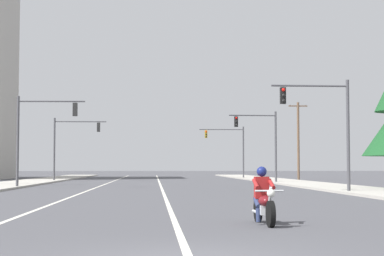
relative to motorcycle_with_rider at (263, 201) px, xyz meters
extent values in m
cube|color=beige|center=(-2.21, 38.70, -0.58)|extent=(0.16, 100.00, 0.01)
cube|color=beige|center=(-6.70, 38.70, -0.58)|extent=(0.16, 100.00, 0.01)
cube|color=#ADA89E|center=(9.40, 33.70, -0.52)|extent=(4.40, 110.00, 0.14)
cube|color=#ADA89E|center=(-13.77, 33.70, -0.52)|extent=(4.40, 110.00, 0.14)
cylinder|color=black|center=(0.03, -0.82, -0.27)|extent=(0.14, 0.64, 0.64)
cylinder|color=black|center=(-0.03, 0.72, -0.27)|extent=(0.14, 0.64, 0.64)
cylinder|color=silver|center=(0.03, -0.72, 0.05)|extent=(0.08, 0.33, 0.68)
sphere|color=white|center=(0.04, -0.87, 0.23)|extent=(0.20, 0.20, 0.20)
cylinder|color=silver|center=(0.03, -0.67, 0.28)|extent=(0.70, 0.07, 0.04)
ellipsoid|color=maroon|center=(0.01, -0.17, 0.01)|extent=(0.34, 0.57, 0.28)
cube|color=silver|center=(0.00, -0.05, -0.22)|extent=(0.26, 0.45, 0.24)
cube|color=black|center=(-0.01, 0.27, -0.05)|extent=(0.30, 0.53, 0.12)
cube|color=maroon|center=(-0.02, 0.67, 0.03)|extent=(0.21, 0.37, 0.08)
cylinder|color=silver|center=(-0.15, 0.34, -0.29)|extent=(0.10, 0.55, 0.08)
cube|color=maroon|center=(-0.01, 0.23, 0.33)|extent=(0.37, 0.25, 0.56)
sphere|color=navy|center=(-0.01, 0.21, 0.74)|extent=(0.26, 0.26, 0.26)
cylinder|color=navy|center=(0.14, 0.10, -0.05)|extent=(0.16, 0.44, 0.30)
cylinder|color=navy|center=(0.16, -0.08, -0.35)|extent=(0.12, 0.16, 0.35)
cylinder|color=maroon|center=(0.20, -0.02, 0.43)|extent=(0.12, 0.53, 0.27)
cylinder|color=navy|center=(-0.14, 0.08, -0.05)|extent=(0.16, 0.44, 0.30)
cylinder|color=navy|center=(-0.15, -0.10, -0.35)|extent=(0.12, 0.16, 0.35)
cylinder|color=maroon|center=(-0.20, -0.04, 0.43)|extent=(0.12, 0.53, 0.27)
cylinder|color=#47474C|center=(7.83, 18.69, 2.51)|extent=(0.18, 0.18, 6.20)
cylinder|color=#47474C|center=(5.72, 18.66, 5.26)|extent=(4.22, 0.18, 0.11)
cube|color=black|center=(4.24, 18.63, 4.71)|extent=(0.30, 0.24, 0.90)
sphere|color=red|center=(4.24, 18.48, 5.01)|extent=(0.18, 0.18, 0.18)
sphere|color=black|center=(4.24, 18.48, 4.71)|extent=(0.18, 0.18, 0.18)
sphere|color=black|center=(4.24, 18.48, 4.41)|extent=(0.18, 0.18, 0.18)
cylinder|color=#47474C|center=(-11.88, 28.21, 2.51)|extent=(0.18, 0.18, 6.20)
cylinder|color=#47474C|center=(-9.63, 28.13, 5.26)|extent=(4.49, 0.27, 0.11)
cube|color=black|center=(-8.06, 28.08, 4.71)|extent=(0.31, 0.25, 0.90)
sphere|color=red|center=(-8.06, 28.23, 5.01)|extent=(0.18, 0.18, 0.18)
sphere|color=black|center=(-8.06, 28.23, 4.71)|extent=(0.18, 0.18, 0.18)
sphere|color=black|center=(-8.06, 28.23, 4.41)|extent=(0.18, 0.18, 0.18)
cylinder|color=#47474C|center=(7.78, 39.62, 2.51)|extent=(0.18, 0.18, 6.20)
cylinder|color=#47474C|center=(5.74, 39.51, 5.26)|extent=(4.07, 0.33, 0.11)
cube|color=black|center=(4.32, 39.43, 4.71)|extent=(0.31, 0.26, 0.90)
sphere|color=red|center=(4.33, 39.28, 5.01)|extent=(0.18, 0.18, 0.18)
sphere|color=black|center=(4.33, 39.28, 4.71)|extent=(0.18, 0.18, 0.18)
sphere|color=black|center=(4.33, 39.28, 4.41)|extent=(0.18, 0.18, 0.18)
cylinder|color=#47474C|center=(-12.44, 48.37, 2.51)|extent=(0.18, 0.18, 6.20)
cylinder|color=#47474C|center=(-9.92, 48.33, 5.26)|extent=(5.04, 0.19, 0.11)
cube|color=black|center=(-8.15, 48.30, 4.71)|extent=(0.30, 0.24, 0.90)
sphere|color=red|center=(-8.15, 48.46, 5.01)|extent=(0.18, 0.18, 0.18)
sphere|color=black|center=(-8.15, 48.46, 4.71)|extent=(0.18, 0.18, 0.18)
sphere|color=black|center=(-8.15, 48.46, 4.41)|extent=(0.18, 0.18, 0.18)
cylinder|color=#47474C|center=(7.94, 61.20, 2.51)|extent=(0.18, 0.18, 6.20)
cylinder|color=#47474C|center=(5.32, 61.27, 5.26)|extent=(5.23, 0.26, 0.11)
cube|color=#B79319|center=(3.49, 61.32, 4.71)|extent=(0.31, 0.25, 0.90)
sphere|color=red|center=(3.49, 61.17, 5.01)|extent=(0.18, 0.18, 0.18)
sphere|color=black|center=(3.49, 61.17, 4.71)|extent=(0.18, 0.18, 0.18)
sphere|color=black|center=(3.49, 61.17, 4.41)|extent=(0.18, 0.18, 0.18)
cylinder|color=brown|center=(12.88, 53.66, 3.61)|extent=(0.26, 0.26, 8.40)
cube|color=brown|center=(12.88, 53.66, 7.42)|extent=(2.05, 0.12, 0.12)
cylinder|color=slate|center=(12.02, 53.66, 7.52)|extent=(0.08, 0.08, 0.12)
cylinder|color=slate|center=(13.75, 53.66, 7.52)|extent=(0.08, 0.08, 0.12)
camera|label=1|loc=(-2.79, -16.53, 0.88)|focal=61.55mm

